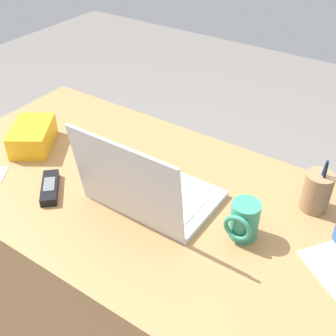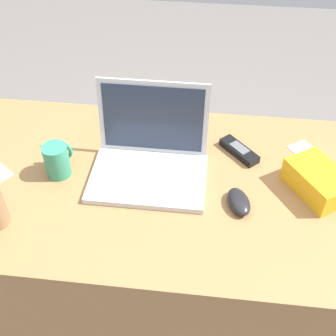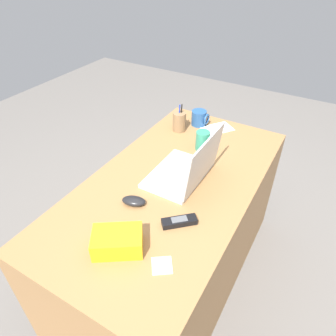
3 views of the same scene
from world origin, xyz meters
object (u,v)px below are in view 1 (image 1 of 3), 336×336
at_px(computer_mouse, 102,151).
at_px(cordless_phone, 50,187).
at_px(coffee_mug_tall, 244,220).
at_px(pen_holder, 317,191).
at_px(laptop, 147,189).
at_px(snack_bag, 33,136).

xyz_separation_m(computer_mouse, cordless_phone, (0.00, 0.22, -0.00)).
height_order(coffee_mug_tall, pen_holder, pen_holder).
distance_m(laptop, cordless_phone, 0.29).
bearing_deg(snack_bag, coffee_mug_tall, -178.93).
bearing_deg(laptop, snack_bag, -2.84).
xyz_separation_m(coffee_mug_tall, cordless_phone, (0.53, 0.15, -0.04)).
height_order(cordless_phone, snack_bag, snack_bag).
bearing_deg(coffee_mug_tall, snack_bag, 1.07).
bearing_deg(cordless_phone, snack_bag, -31.80).
bearing_deg(pen_holder, coffee_mug_tall, 60.80).
distance_m(computer_mouse, snack_bag, 0.24).
height_order(coffee_mug_tall, cordless_phone, coffee_mug_tall).
bearing_deg(snack_bag, pen_holder, -165.87).
bearing_deg(pen_holder, cordless_phone, 28.54).
xyz_separation_m(pen_holder, snack_bag, (0.86, 0.22, -0.02)).
bearing_deg(coffee_mug_tall, computer_mouse, -7.68).
xyz_separation_m(laptop, computer_mouse, (0.26, -0.11, -0.04)).
xyz_separation_m(computer_mouse, snack_bag, (0.22, 0.09, 0.02)).
bearing_deg(laptop, coffee_mug_tall, -171.95).
height_order(cordless_phone, pen_holder, pen_holder).
height_order(computer_mouse, cordless_phone, computer_mouse).
distance_m(cordless_phone, snack_bag, 0.26).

